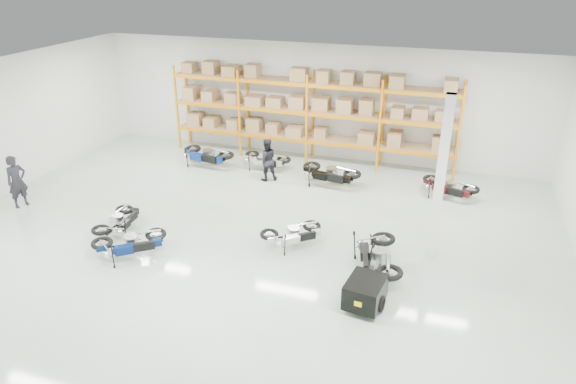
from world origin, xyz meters
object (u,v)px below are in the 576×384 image
(moto_back_d, at_px, (449,184))
(person_back, at_px, (266,160))
(moto_touring_right, at_px, (377,251))
(person_left, at_px, (17,182))
(moto_back_b, at_px, (265,157))
(moto_back_c, at_px, (329,170))
(moto_blue_centre, at_px, (129,239))
(trailer, at_px, (365,292))
(moto_silver_left, at_px, (293,231))
(moto_back_a, at_px, (205,152))
(moto_black_far_left, at_px, (119,218))

(moto_back_d, relative_size, person_back, 1.06)
(moto_touring_right, height_order, person_left, person_left)
(person_left, bearing_deg, moto_touring_right, -70.59)
(moto_back_b, bearing_deg, moto_back_c, -97.75)
(moto_back_d, bearing_deg, moto_blue_centre, 148.84)
(trailer, relative_size, moto_back_c, 0.92)
(trailer, height_order, person_back, person_back)
(moto_silver_left, bearing_deg, person_back, -11.15)
(trailer, height_order, person_left, person_left)
(moto_back_a, height_order, person_left, person_left)
(trailer, relative_size, person_back, 1.11)
(moto_back_a, height_order, person_back, person_back)
(person_left, bearing_deg, moto_silver_left, -67.36)
(moto_back_a, height_order, moto_back_b, moto_back_a)
(moto_blue_centre, distance_m, moto_back_a, 6.78)
(person_left, distance_m, person_back, 8.27)
(moto_silver_left, distance_m, moto_back_a, 6.98)
(person_back, bearing_deg, moto_silver_left, 87.32)
(moto_silver_left, xyz_separation_m, trailer, (2.44, -2.16, -0.06))
(moto_back_c, height_order, person_left, person_left)
(moto_silver_left, height_order, moto_back_b, moto_back_b)
(moto_back_a, height_order, moto_back_d, moto_back_a)
(moto_back_c, bearing_deg, moto_back_a, 96.73)
(moto_black_far_left, relative_size, trailer, 0.90)
(moto_black_far_left, relative_size, moto_back_c, 0.83)
(moto_black_far_left, bearing_deg, moto_back_b, -116.26)
(moto_blue_centre, xyz_separation_m, moto_back_d, (8.05, 6.60, -0.01))
(moto_back_c, xyz_separation_m, person_left, (-9.18, -4.81, 0.29))
(moto_touring_right, distance_m, moto_back_b, 7.75)
(moto_blue_centre, height_order, moto_black_far_left, moto_blue_centre)
(moto_blue_centre, bearing_deg, moto_back_d, -88.95)
(moto_touring_right, bearing_deg, moto_blue_centre, 177.88)
(trailer, bearing_deg, person_left, 179.06)
(moto_back_b, bearing_deg, person_back, -149.41)
(moto_back_a, bearing_deg, moto_back_b, -70.85)
(moto_silver_left, distance_m, moto_back_c, 4.44)
(moto_touring_right, xyz_separation_m, person_back, (-4.80, 4.74, 0.19))
(trailer, bearing_deg, person_back, 134.88)
(moto_blue_centre, bearing_deg, trailer, -130.33)
(moto_back_c, xyz_separation_m, moto_back_d, (4.09, 0.23, -0.07))
(moto_blue_centre, height_order, moto_back_b, moto_blue_centre)
(moto_blue_centre, distance_m, moto_back_c, 7.50)
(moto_back_b, relative_size, person_left, 0.95)
(moto_silver_left, bearing_deg, moto_touring_right, -143.63)
(moto_back_d, bearing_deg, moto_back_b, 105.36)
(moto_black_far_left, height_order, person_back, person_back)
(moto_silver_left, height_order, moto_back_a, moto_back_a)
(moto_silver_left, relative_size, person_back, 0.99)
(moto_blue_centre, relative_size, person_left, 0.99)
(moto_silver_left, xyz_separation_m, moto_back_a, (-5.11, 4.76, 0.10))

